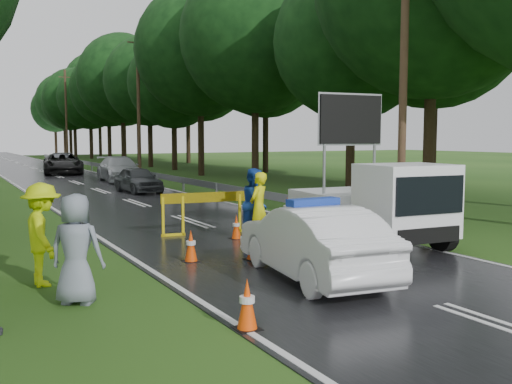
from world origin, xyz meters
TOP-DOWN VIEW (x-y plane):
  - ground at (0.00, 0.00)m, footprint 160.00×160.00m
  - road at (0.00, 30.00)m, footprint 7.00×140.00m
  - guardrail at (3.70, 29.67)m, footprint 0.12×60.06m
  - utility_pole_near at (5.20, 2.00)m, footprint 1.40×0.24m
  - utility_pole_mid at (5.20, 28.00)m, footprint 1.40×0.24m
  - utility_pole_far at (5.20, 54.00)m, footprint 1.40×0.24m
  - police_sedan at (-0.80, -2.00)m, footprint 2.09×4.48m
  - work_truck at (2.61, 0.12)m, footprint 2.55×5.02m
  - barrier at (-0.40, 3.57)m, footprint 2.88×0.44m
  - officer at (0.24, 2.00)m, footprint 0.80×0.73m
  - civilian at (0.40, 2.49)m, footprint 1.16×1.16m
  - bystander_left at (-5.45, 0.00)m, footprint 0.75×1.26m
  - bystander_right at (-5.15, -1.50)m, footprint 1.07×1.00m
  - queue_car_first at (1.49, 16.49)m, footprint 1.69×3.82m
  - queue_car_second at (2.60, 23.81)m, footprint 2.46×5.36m
  - queue_car_third at (0.80, 32.46)m, footprint 3.35×6.00m
  - queue_car_fourth at (1.72, 38.46)m, footprint 1.71×4.07m
  - cone_near_left at (-3.31, -4.00)m, footprint 0.36×0.36m
  - cone_center at (-1.00, 0.00)m, footprint 0.39×0.39m
  - cone_far at (-0.17, 2.50)m, footprint 0.32×0.32m
  - cone_left_mid at (-2.31, 0.50)m, footprint 0.34×0.34m
  - cone_right at (2.69, 4.50)m, footprint 0.39×0.39m

SIDE VIEW (x-z plane):
  - ground at x=0.00m, z-range 0.00..0.00m
  - road at x=0.00m, z-range 0.00..0.02m
  - cone_far at x=-0.17m, z-range -0.01..0.66m
  - cone_left_mid at x=-2.31m, z-range -0.01..0.71m
  - cone_near_left at x=-3.31m, z-range -0.01..0.74m
  - cone_right at x=2.69m, z-range -0.01..0.81m
  - cone_center at x=-1.00m, z-range -0.01..0.81m
  - guardrail at x=3.70m, z-range 0.20..0.90m
  - queue_car_first at x=1.49m, z-range 0.00..1.28m
  - queue_car_fourth at x=1.72m, z-range 0.00..1.31m
  - police_sedan at x=-0.80m, z-range -0.07..1.49m
  - queue_car_second at x=2.60m, z-range 0.00..1.52m
  - queue_car_third at x=0.80m, z-range 0.00..1.58m
  - barrier at x=-0.40m, z-range 0.31..1.50m
  - officer at x=0.24m, z-range 0.00..1.83m
  - bystander_right at x=-5.15m, z-range 0.00..1.83m
  - civilian at x=0.40m, z-range 0.00..1.90m
  - bystander_left at x=-5.45m, z-range 0.00..1.91m
  - work_truck at x=2.61m, z-range -0.89..2.98m
  - utility_pole_near at x=5.20m, z-range 0.06..10.06m
  - utility_pole_mid at x=5.20m, z-range 0.06..10.06m
  - utility_pole_far at x=5.20m, z-range 0.06..10.06m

